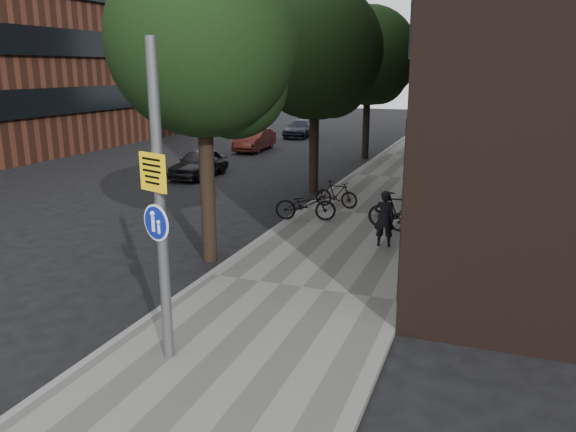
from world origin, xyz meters
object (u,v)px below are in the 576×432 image
at_px(signpost, 160,206).
at_px(parked_bike_facade_near, 417,219).
at_px(parked_car_near, 199,163).
at_px(pedestrian, 384,218).

bearing_deg(signpost, parked_bike_facade_near, 91.13).
xyz_separation_m(parked_bike_facade_near, parked_car_near, (-10.35, 5.91, 0.08)).
distance_m(pedestrian, parked_bike_facade_near, 1.73).
bearing_deg(pedestrian, parked_car_near, -44.52).
bearing_deg(parked_car_near, parked_bike_facade_near, -29.69).
relative_size(pedestrian, parked_bike_facade_near, 0.96).
distance_m(pedestrian, parked_car_near, 12.24).
xyz_separation_m(signpost, parked_car_near, (-7.52, 14.56, -2.04)).
distance_m(parked_bike_facade_near, parked_car_near, 11.92).
height_order(pedestrian, parked_bike_facade_near, pedestrian).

